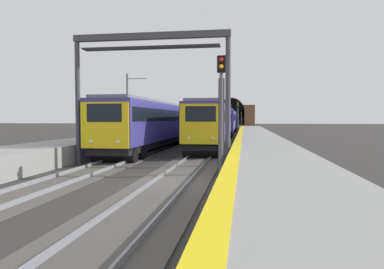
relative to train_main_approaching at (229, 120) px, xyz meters
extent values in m
plane|color=#302D2B|center=(-50.40, 0.00, -2.26)|extent=(320.00, 320.00, 0.00)
cube|color=gray|center=(-50.40, -4.01, -1.71)|extent=(112.00, 3.68, 1.10)
cube|color=yellow|center=(-50.40, -2.42, -1.16)|extent=(112.00, 0.50, 0.01)
cube|color=#4C4742|center=(-50.40, 0.00, -2.23)|extent=(160.00, 3.00, 0.06)
cube|color=gray|center=(-50.40, 0.72, -2.13)|extent=(160.00, 0.07, 0.15)
cube|color=gray|center=(-50.40, -0.72, -2.13)|extent=(160.00, 0.07, 0.15)
cube|color=#4C4742|center=(-50.40, 4.58, -2.23)|extent=(160.00, 2.67, 0.06)
cube|color=gray|center=(-50.40, 5.30, -2.13)|extent=(160.00, 0.07, 0.15)
cube|color=gray|center=(-50.40, 3.87, -2.13)|extent=(160.00, 0.07, 0.15)
cube|color=navy|center=(-32.04, 0.00, 0.10)|extent=(20.70, 3.03, 2.71)
cube|color=black|center=(-32.04, 0.00, 0.49)|extent=(19.87, 3.05, 0.83)
cube|color=slate|center=(-32.04, 0.00, 1.55)|extent=(20.07, 2.61, 0.20)
cube|color=black|center=(-32.04, 0.00, -1.45)|extent=(20.28, 2.70, 0.53)
cylinder|color=black|center=(-41.36, -0.13, -1.78)|extent=(0.99, 2.54, 0.96)
cylinder|color=black|center=(-39.56, -0.10, -1.78)|extent=(0.99, 2.54, 0.96)
cylinder|color=black|center=(-24.52, 0.10, -1.78)|extent=(0.99, 2.54, 0.96)
cylinder|color=black|center=(-22.72, 0.13, -1.78)|extent=(0.99, 2.54, 0.96)
cube|color=yellow|center=(-42.41, -0.14, 0.01)|extent=(0.16, 2.64, 2.53)
cube|color=black|center=(-42.46, -0.14, 0.64)|extent=(0.07, 1.92, 0.97)
sphere|color=#F2EACC|center=(-42.46, -0.90, -0.90)|extent=(0.20, 0.20, 0.20)
sphere|color=#F2EACC|center=(-42.48, 0.61, -0.90)|extent=(0.20, 0.20, 0.20)
cube|color=navy|center=(-10.72, 0.00, 0.10)|extent=(20.70, 3.03, 2.71)
cube|color=black|center=(-10.72, 0.00, 0.49)|extent=(19.87, 3.05, 0.88)
cube|color=slate|center=(-10.72, 0.00, 1.55)|extent=(20.07, 2.61, 0.20)
cube|color=black|center=(-10.72, 0.00, -1.45)|extent=(20.28, 2.70, 0.53)
cylinder|color=black|center=(-19.80, -0.12, -1.78)|extent=(0.99, 2.54, 0.96)
cylinder|color=black|center=(-18.00, -0.10, -1.78)|extent=(0.99, 2.54, 0.96)
cylinder|color=black|center=(-3.43, 0.10, -1.78)|extent=(0.99, 2.54, 0.96)
cylinder|color=black|center=(-1.63, 0.12, -1.78)|extent=(0.99, 2.54, 0.96)
cube|color=navy|center=(10.60, 0.00, 0.10)|extent=(20.70, 3.03, 2.71)
cube|color=black|center=(10.60, 0.00, 0.39)|extent=(19.87, 3.05, 0.84)
cube|color=slate|center=(10.60, 0.00, 1.55)|extent=(20.07, 2.61, 0.20)
cube|color=black|center=(10.60, 0.00, -1.45)|extent=(20.28, 2.70, 0.53)
cylinder|color=black|center=(1.31, -0.13, -1.78)|extent=(0.99, 2.54, 0.96)
cylinder|color=black|center=(3.11, -0.10, -1.78)|extent=(0.99, 2.54, 0.96)
cylinder|color=black|center=(18.09, 0.10, -1.78)|extent=(0.99, 2.54, 0.96)
cylinder|color=black|center=(19.89, 0.13, -1.78)|extent=(0.99, 2.54, 0.96)
cube|color=navy|center=(31.92, 0.00, 0.10)|extent=(20.70, 3.03, 2.71)
cube|color=black|center=(31.92, 0.00, 0.55)|extent=(19.87, 3.05, 0.91)
cube|color=slate|center=(31.92, 0.00, 1.55)|extent=(20.07, 2.61, 0.20)
cube|color=black|center=(31.92, 0.00, -1.45)|extent=(20.28, 2.70, 0.53)
cylinder|color=black|center=(22.66, -0.13, -1.78)|extent=(0.99, 2.54, 0.96)
cylinder|color=black|center=(24.46, -0.10, -1.78)|extent=(0.99, 2.54, 0.96)
cylinder|color=black|center=(39.38, 0.10, -1.78)|extent=(0.99, 2.54, 0.96)
cylinder|color=black|center=(41.18, 0.13, -1.78)|extent=(0.99, 2.54, 0.96)
cube|color=black|center=(-10.72, 0.00, 2.10)|extent=(1.32, 1.67, 0.90)
cube|color=navy|center=(-36.59, 4.58, 0.11)|extent=(18.61, 3.10, 2.78)
cube|color=black|center=(-36.59, 4.58, 0.61)|extent=(17.87, 3.12, 0.85)
cube|color=slate|center=(-36.59, 4.58, 1.60)|extent=(18.05, 2.67, 0.20)
cube|color=black|center=(-36.59, 4.58, -1.47)|extent=(18.23, 2.76, 0.51)
cylinder|color=black|center=(-44.58, 4.69, -1.80)|extent=(0.96, 2.65, 0.93)
cylinder|color=black|center=(-42.78, 4.66, -1.80)|extent=(0.96, 2.65, 0.93)
cylinder|color=black|center=(-30.39, 4.51, -1.80)|extent=(0.96, 2.65, 0.93)
cylinder|color=black|center=(-28.59, 4.48, -1.80)|extent=(0.96, 2.65, 0.93)
cube|color=yellow|center=(-45.91, 4.70, -0.01)|extent=(0.15, 2.76, 2.54)
cube|color=black|center=(-45.96, 4.70, 0.66)|extent=(0.07, 2.01, 1.00)
sphere|color=#F2EACC|center=(-45.98, 3.91, -0.93)|extent=(0.20, 0.20, 0.20)
sphere|color=#F2EACC|center=(-45.96, 5.49, -0.93)|extent=(0.20, 0.20, 0.20)
cube|color=navy|center=(-17.48, 4.58, 0.11)|extent=(18.61, 3.10, 2.78)
cube|color=black|center=(-17.48, 4.58, 0.44)|extent=(17.87, 3.12, 0.79)
cube|color=slate|center=(-17.48, 4.58, 1.60)|extent=(18.05, 2.67, 0.20)
cube|color=black|center=(-17.48, 4.58, -1.47)|extent=(18.23, 2.76, 0.51)
cylinder|color=black|center=(-25.86, 4.69, -1.80)|extent=(0.96, 2.65, 0.93)
cylinder|color=black|center=(-24.06, 4.67, -1.80)|extent=(0.96, 2.65, 0.93)
cylinder|color=black|center=(-10.89, 4.50, -1.80)|extent=(0.96, 2.65, 0.93)
cylinder|color=black|center=(-9.09, 4.48, -1.80)|extent=(0.96, 2.65, 0.93)
cube|color=black|center=(-17.48, 4.58, 2.15)|extent=(1.32, 1.74, 0.90)
cylinder|color=#4C4C54|center=(-48.25, -1.81, 0.08)|extent=(0.16, 0.16, 4.68)
cube|color=black|center=(-48.25, -1.81, 2.80)|extent=(0.20, 0.38, 0.75)
cube|color=#4C4C54|center=(-48.11, -1.81, 0.08)|extent=(0.04, 0.28, 4.21)
sphere|color=red|center=(-48.38, -1.81, 2.97)|extent=(0.20, 0.20, 0.20)
sphere|color=yellow|center=(-48.38, -1.81, 2.67)|extent=(0.20, 0.20, 0.20)
cylinder|color=#38383D|center=(-8.93, -1.81, -0.12)|extent=(0.16, 0.16, 4.29)
cube|color=black|center=(-8.93, -1.81, 2.55)|extent=(0.20, 0.38, 1.05)
cube|color=#38383D|center=(-8.79, -1.81, -0.12)|extent=(0.04, 0.28, 3.86)
sphere|color=red|center=(-9.06, -1.81, 2.87)|extent=(0.20, 0.20, 0.20)
sphere|color=yellow|center=(-9.06, -1.81, 2.57)|extent=(0.20, 0.20, 0.20)
sphere|color=green|center=(-9.06, -1.81, 2.27)|extent=(0.20, 0.20, 0.20)
cylinder|color=#38383D|center=(51.25, -1.81, -0.42)|extent=(0.16, 0.16, 3.68)
cube|color=black|center=(51.25, -1.81, 1.95)|extent=(0.20, 0.38, 1.05)
cube|color=#38383D|center=(51.39, -1.81, -0.42)|extent=(0.04, 0.28, 3.32)
sphere|color=red|center=(51.12, -1.81, 2.27)|extent=(0.20, 0.20, 0.20)
sphere|color=yellow|center=(51.12, -1.81, 1.97)|extent=(0.20, 0.20, 0.20)
sphere|color=green|center=(51.12, -1.81, 1.67)|extent=(0.20, 0.20, 0.20)
cylinder|color=#3F3F47|center=(-45.29, 6.55, 1.21)|extent=(0.28, 0.28, 6.95)
cylinder|color=#3F3F47|center=(-45.29, -1.97, 1.21)|extent=(0.28, 0.28, 6.95)
cube|color=#3F3F47|center=(-45.29, 2.29, 4.86)|extent=(0.36, 8.80, 0.35)
cube|color=#2D2D33|center=(-45.29, 2.29, 4.24)|extent=(0.70, 7.67, 0.08)
cube|color=brown|center=(73.98, 2.29, 1.66)|extent=(2.77, 18.28, 7.83)
cube|color=black|center=(72.54, 2.29, 0.48)|extent=(0.12, 10.24, 5.48)
cylinder|color=black|center=(72.54, 2.29, 3.22)|extent=(0.12, 10.24, 10.24)
cylinder|color=#595B60|center=(-24.30, 10.83, 1.68)|extent=(0.22, 0.22, 7.88)
cylinder|color=#595B60|center=(-24.30, 9.68, 5.02)|extent=(0.08, 2.31, 0.08)
camera|label=1|loc=(-64.09, -2.85, 0.36)|focal=32.75mm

